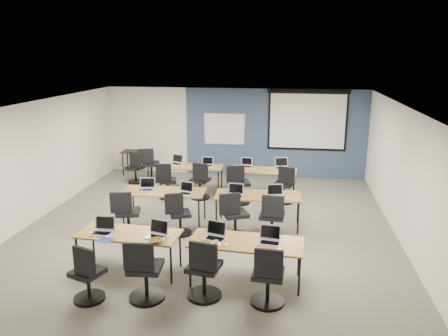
% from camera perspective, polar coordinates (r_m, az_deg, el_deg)
% --- Properties ---
extents(floor, '(8.00, 9.00, 0.02)m').
position_cam_1_polar(floor, '(9.65, -2.13, -8.02)').
color(floor, '#6B6354').
rests_on(floor, ground).
extents(ceiling, '(8.00, 9.00, 0.02)m').
position_cam_1_polar(ceiling, '(8.94, -2.30, 8.12)').
color(ceiling, white).
rests_on(ceiling, ground).
extents(wall_back, '(8.00, 0.04, 2.70)m').
position_cam_1_polar(wall_back, '(13.54, 1.37, 4.69)').
color(wall_back, beige).
rests_on(wall_back, ground).
extents(wall_front, '(8.00, 0.04, 2.70)m').
position_cam_1_polar(wall_front, '(5.15, -11.91, -13.35)').
color(wall_front, beige).
rests_on(wall_front, ground).
extents(wall_left, '(0.04, 9.00, 2.70)m').
position_cam_1_polar(wall_left, '(10.69, -23.78, 0.62)').
color(wall_left, beige).
rests_on(wall_left, ground).
extents(wall_right, '(0.04, 9.00, 2.70)m').
position_cam_1_polar(wall_right, '(9.34, 22.68, -1.20)').
color(wall_right, beige).
rests_on(wall_right, ground).
extents(blue_accent_panel, '(5.50, 0.04, 2.70)m').
position_cam_1_polar(blue_accent_panel, '(13.42, 6.67, 4.49)').
color(blue_accent_panel, '#3D5977').
rests_on(blue_accent_panel, wall_back).
extents(whiteboard, '(1.28, 0.03, 0.98)m').
position_cam_1_polar(whiteboard, '(13.49, 0.07, 5.09)').
color(whiteboard, silver).
rests_on(whiteboard, wall_back).
extents(projector_screen, '(2.40, 0.10, 1.82)m').
position_cam_1_polar(projector_screen, '(13.27, 10.86, 6.56)').
color(projector_screen, black).
rests_on(projector_screen, wall_back).
extents(training_table_front_left, '(1.77, 0.74, 0.73)m').
position_cam_1_polar(training_table_front_left, '(7.82, -12.31, -8.59)').
color(training_table_front_left, '#AA6E33').
rests_on(training_table_front_left, floor).
extents(training_table_front_right, '(1.88, 0.78, 0.73)m').
position_cam_1_polar(training_table_front_right, '(7.33, 2.90, -9.85)').
color(training_table_front_right, brown).
rests_on(training_table_front_right, floor).
extents(training_table_mid_left, '(1.85, 0.77, 0.73)m').
position_cam_1_polar(training_table_mid_left, '(9.93, -7.84, -3.23)').
color(training_table_mid_left, brown).
rests_on(training_table_mid_left, floor).
extents(training_table_mid_right, '(1.88, 0.78, 0.73)m').
position_cam_1_polar(training_table_mid_right, '(9.62, 4.49, -3.75)').
color(training_table_mid_right, olive).
rests_on(training_table_mid_right, floor).
extents(training_table_back_left, '(1.72, 0.72, 0.73)m').
position_cam_1_polar(training_table_back_left, '(11.98, -4.31, 0.02)').
color(training_table_back_left, brown).
rests_on(training_table_back_left, floor).
extents(training_table_back_right, '(1.75, 0.73, 0.73)m').
position_cam_1_polar(training_table_back_right, '(11.63, 5.14, -0.46)').
color(training_table_back_right, '#A37230').
rests_on(training_table_back_right, floor).
extents(laptop_0, '(0.36, 0.31, 0.27)m').
position_cam_1_polar(laptop_0, '(7.89, -15.52, -7.69)').
color(laptop_0, silver).
rests_on(laptop_0, training_table_front_left).
extents(mouse_0, '(0.09, 0.11, 0.03)m').
position_cam_1_polar(mouse_0, '(7.72, -14.98, -8.62)').
color(mouse_0, white).
rests_on(mouse_0, training_table_front_left).
extents(task_chair_0, '(0.50, 0.49, 0.97)m').
position_cam_1_polar(task_chair_0, '(7.22, -17.42, -13.57)').
color(task_chair_0, black).
rests_on(task_chair_0, floor).
extents(laptop_1, '(0.36, 0.30, 0.27)m').
position_cam_1_polar(laptop_1, '(7.55, -8.67, -8.38)').
color(laptop_1, silver).
rests_on(laptop_1, training_table_front_left).
extents(mouse_1, '(0.09, 0.11, 0.04)m').
position_cam_1_polar(mouse_1, '(7.44, -7.90, -9.15)').
color(mouse_1, white).
rests_on(mouse_1, training_table_front_left).
extents(task_chair_1, '(0.57, 0.57, 1.04)m').
position_cam_1_polar(task_chair_1, '(7.02, -10.35, -13.60)').
color(task_chair_1, black).
rests_on(task_chair_1, floor).
extents(laptop_2, '(0.36, 0.30, 0.27)m').
position_cam_1_polar(laptop_2, '(7.41, -1.13, -8.64)').
color(laptop_2, silver).
rests_on(laptop_2, training_table_front_right).
extents(mouse_2, '(0.07, 0.11, 0.04)m').
position_cam_1_polar(mouse_2, '(7.16, 0.27, -9.98)').
color(mouse_2, white).
rests_on(mouse_2, training_table_front_right).
extents(task_chair_2, '(0.55, 0.55, 1.02)m').
position_cam_1_polar(task_chair_2, '(6.97, -2.63, -13.66)').
color(task_chair_2, black).
rests_on(task_chair_2, floor).
extents(laptop_3, '(0.35, 0.30, 0.27)m').
position_cam_1_polar(laptop_3, '(7.29, 6.00, -9.13)').
color(laptop_3, '#A8A8B0').
rests_on(laptop_3, training_table_front_right).
extents(mouse_3, '(0.09, 0.11, 0.03)m').
position_cam_1_polar(mouse_3, '(7.07, 7.17, -10.45)').
color(mouse_3, white).
rests_on(mouse_3, training_table_front_right).
extents(task_chair_3, '(0.53, 0.53, 1.01)m').
position_cam_1_polar(task_chair_3, '(6.84, 5.76, -14.43)').
color(task_chair_3, black).
rests_on(task_chair_3, floor).
extents(laptop_4, '(0.35, 0.29, 0.26)m').
position_cam_1_polar(laptop_4, '(10.05, -10.11, -2.46)').
color(laptop_4, '#A7A7AA').
rests_on(laptop_4, training_table_mid_left).
extents(mouse_4, '(0.06, 0.10, 0.04)m').
position_cam_1_polar(mouse_4, '(9.75, -9.50, -3.30)').
color(mouse_4, white).
rests_on(mouse_4, training_table_mid_left).
extents(task_chair_4, '(0.54, 0.54, 1.02)m').
position_cam_1_polar(task_chair_4, '(9.38, -12.59, -6.30)').
color(task_chair_4, black).
rests_on(task_chair_4, floor).
extents(laptop_5, '(0.33, 0.28, 0.25)m').
position_cam_1_polar(laptop_5, '(9.68, -5.02, -2.97)').
color(laptop_5, '#AAAAAF').
rests_on(laptop_5, training_table_mid_left).
extents(mouse_5, '(0.09, 0.11, 0.03)m').
position_cam_1_polar(mouse_5, '(9.49, -4.59, -3.66)').
color(mouse_5, white).
rests_on(mouse_5, training_table_mid_left).
extents(task_chair_5, '(0.50, 0.48, 0.96)m').
position_cam_1_polar(task_chair_5, '(9.27, -5.94, -6.43)').
color(task_chair_5, black).
rests_on(task_chair_5, floor).
extents(laptop_6, '(0.34, 0.29, 0.26)m').
position_cam_1_polar(laptop_6, '(9.49, 1.49, -3.28)').
color(laptop_6, '#B3B3B3').
rests_on(laptop_6, training_table_mid_right).
extents(mouse_6, '(0.07, 0.10, 0.03)m').
position_cam_1_polar(mouse_6, '(9.35, 2.02, -3.89)').
color(mouse_6, white).
rests_on(mouse_6, training_table_mid_right).
extents(task_chair_6, '(0.58, 0.54, 1.02)m').
position_cam_1_polar(task_chair_6, '(9.07, 1.30, -6.66)').
color(task_chair_6, black).
rests_on(task_chair_6, floor).
extents(laptop_7, '(0.35, 0.30, 0.27)m').
position_cam_1_polar(laptop_7, '(9.47, 6.64, -3.42)').
color(laptop_7, '#B8B8B8').
rests_on(laptop_7, training_table_mid_right).
extents(mouse_7, '(0.07, 0.10, 0.03)m').
position_cam_1_polar(mouse_7, '(9.38, 8.25, -3.99)').
color(mouse_7, white).
rests_on(mouse_7, training_table_mid_right).
extents(task_chair_7, '(0.55, 0.55, 1.03)m').
position_cam_1_polar(task_chair_7, '(9.00, 6.29, -6.91)').
color(task_chair_7, black).
rests_on(task_chair_7, floor).
extents(laptop_8, '(0.33, 0.28, 0.25)m').
position_cam_1_polar(laptop_8, '(12.25, -6.18, 0.83)').
color(laptop_8, silver).
rests_on(laptop_8, training_table_back_left).
extents(mouse_8, '(0.07, 0.10, 0.03)m').
position_cam_1_polar(mouse_8, '(11.94, -5.43, 0.23)').
color(mouse_8, white).
rests_on(mouse_8, training_table_back_left).
extents(task_chair_8, '(0.50, 0.49, 0.98)m').
position_cam_1_polar(task_chair_8, '(11.57, -7.47, -2.06)').
color(task_chair_8, black).
rests_on(task_chair_8, floor).
extents(laptop_9, '(0.31, 0.27, 0.24)m').
position_cam_1_polar(laptop_9, '(11.98, -2.21, 0.57)').
color(laptop_9, silver).
rests_on(laptop_9, training_table_back_left).
extents(mouse_9, '(0.07, 0.09, 0.03)m').
position_cam_1_polar(mouse_9, '(11.75, -1.53, 0.05)').
color(mouse_9, white).
rests_on(mouse_9, training_table_back_left).
extents(task_chair_9, '(0.52, 0.52, 1.00)m').
position_cam_1_polar(task_chair_9, '(11.46, -3.14, -2.07)').
color(task_chair_9, black).
rests_on(task_chair_9, floor).
extents(laptop_10, '(0.31, 0.26, 0.24)m').
position_cam_1_polar(laptop_10, '(11.91, 2.95, 0.48)').
color(laptop_10, '#A5A5B1').
rests_on(laptop_10, training_table_back_right).
extents(mouse_10, '(0.06, 0.10, 0.03)m').
position_cam_1_polar(mouse_10, '(11.64, 3.85, -0.12)').
color(mouse_10, white).
rests_on(mouse_10, training_table_back_right).
extents(task_chair_10, '(0.58, 0.56, 1.04)m').
position_cam_1_polar(task_chair_10, '(11.08, 1.89, -2.55)').
color(task_chair_10, black).
rests_on(task_chair_10, floor).
extents(laptop_11, '(0.36, 0.30, 0.27)m').
position_cam_1_polar(laptop_11, '(11.85, 7.49, 0.33)').
color(laptop_11, '#BABBC5').
rests_on(laptop_11, training_table_back_right).
extents(mouse_11, '(0.09, 0.12, 0.04)m').
position_cam_1_polar(mouse_11, '(11.69, 8.74, -0.20)').
color(mouse_11, white).
rests_on(mouse_11, training_table_back_right).
extents(task_chair_11, '(0.53, 0.51, 0.99)m').
position_cam_1_polar(task_chair_11, '(11.23, 7.88, -2.55)').
color(task_chair_11, black).
rests_on(task_chair_11, floor).
extents(blue_mousepad, '(0.30, 0.27, 0.01)m').
position_cam_1_polar(blue_mousepad, '(7.61, -15.24, -9.06)').
color(blue_mousepad, navy).
rests_on(blue_mousepad, training_table_front_left).
extents(snack_bowl, '(0.30, 0.30, 0.06)m').
position_cam_1_polar(snack_bowl, '(7.34, -8.92, -9.39)').
color(snack_bowl, brown).
rests_on(snack_bowl, training_table_front_left).
extents(snack_plate, '(0.23, 0.23, 0.01)m').
position_cam_1_polar(snack_plate, '(7.20, -1.08, -9.90)').
color(snack_plate, white).
rests_on(snack_plate, training_table_front_right).
extents(coffee_cup, '(0.08, 0.08, 0.06)m').
position_cam_1_polar(coffee_cup, '(7.15, -1.05, -9.78)').
color(coffee_cup, silver).
rests_on(coffee_cup, snack_plate).
extents(utility_table, '(0.93, 0.52, 0.75)m').
position_cam_1_polar(utility_table, '(13.96, -11.29, 1.81)').
color(utility_table, black).
rests_on(utility_table, floor).
extents(spare_chair_a, '(0.58, 0.56, 1.04)m').
position_cam_1_polar(spare_chair_a, '(13.13, -9.63, 0.04)').
color(spare_chair_a, black).
rests_on(spare_chair_a, floor).
extents(spare_chair_b, '(0.51, 0.48, 0.96)m').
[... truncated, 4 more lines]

